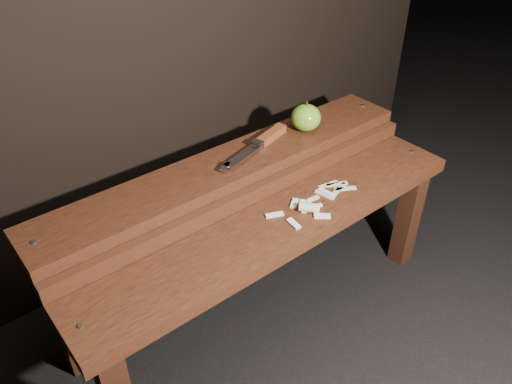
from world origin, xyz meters
TOP-DOWN VIEW (x-y plane):
  - ground at (0.00, 0.00)m, footprint 60.00×60.00m
  - bench_front_tier at (0.00, -0.06)m, footprint 1.20×0.20m
  - bench_rear_tier at (0.00, 0.17)m, footprint 1.20×0.21m
  - apple at (0.29, 0.17)m, footprint 0.09×0.09m
  - knife at (0.13, 0.18)m, footprint 0.30×0.10m
  - apple_scraps at (0.11, -0.06)m, footprint 0.30×0.13m

SIDE VIEW (x-z plane):
  - ground at x=0.00m, z-range 0.00..0.00m
  - bench_front_tier at x=0.00m, z-range 0.14..0.56m
  - bench_rear_tier at x=0.00m, z-range 0.16..0.67m
  - apple_scraps at x=0.11m, z-range 0.41..0.44m
  - knife at x=0.13m, z-range 0.50..0.53m
  - apple at x=0.29m, z-range 0.49..0.59m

